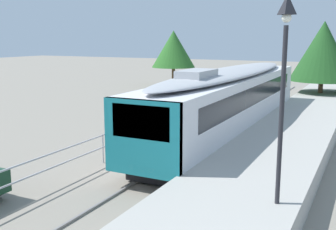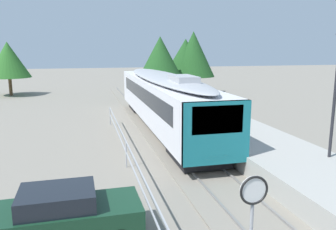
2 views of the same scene
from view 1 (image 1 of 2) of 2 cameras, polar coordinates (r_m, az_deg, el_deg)
ground_plane at (r=18.30m, az=-6.36°, el=-5.91°), size 160.00×160.00×0.00m
track_rails at (r=16.91m, az=2.29°, el=-7.13°), size 3.20×60.00×0.14m
commuter_train at (r=21.74m, az=8.62°, el=2.46°), size 2.82×18.81×3.74m
station_platform at (r=15.80m, az=13.19°, el=-7.12°), size 3.90×60.00×0.90m
platform_lamp_mid_platform at (r=10.63m, az=15.84°, el=7.16°), size 0.34×0.34×5.35m
tree_behind_station_far at (r=34.65m, az=20.72°, el=8.29°), size 5.02×5.02×6.51m
tree_distant_centre at (r=45.09m, az=0.76°, el=9.14°), size 4.71×4.71×5.99m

